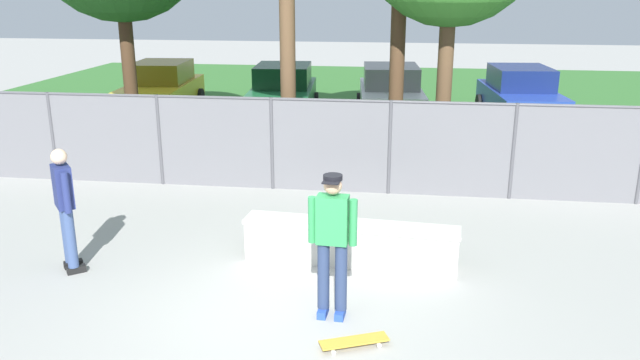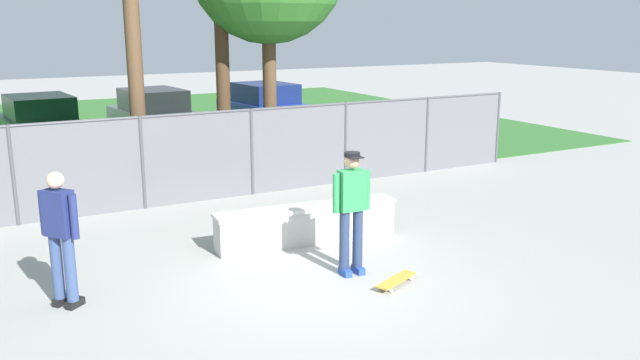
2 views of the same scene
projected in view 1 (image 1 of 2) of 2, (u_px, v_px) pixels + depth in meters
The scene contains 11 objects.
ground_plane at pixel (282, 314), 7.99m from camera, with size 80.00×80.00×0.00m, color #9E9E99.
grass_strip at pixel (365, 102), 22.52m from camera, with size 28.38×20.00×0.02m, color #336B2D.
concrete_ledge at pixel (350, 243), 9.34m from camera, with size 3.20×0.74×0.64m.
skateboarder at pixel (332, 239), 7.65m from camera, with size 0.60×0.32×1.84m.
skateboard at pixel (354, 341), 7.24m from camera, with size 0.81×0.50×0.09m.
chainlink_fence at pixel (330, 142), 12.47m from camera, with size 16.45×0.07×1.87m.
car_yellow at pixel (162, 88), 20.11m from camera, with size 2.29×4.34×1.66m.
car_green at pixel (283, 92), 19.34m from camera, with size 2.29×4.34×1.66m.
car_white at pixel (391, 93), 19.17m from camera, with size 2.29×4.34×1.66m.
car_blue at pixel (520, 95), 18.87m from camera, with size 2.29×4.34×1.66m.
bystander at pixel (65, 205), 8.91m from camera, with size 0.43×0.49×1.82m.
Camera 1 is at (1.44, -7.01, 3.96)m, focal length 35.57 mm.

